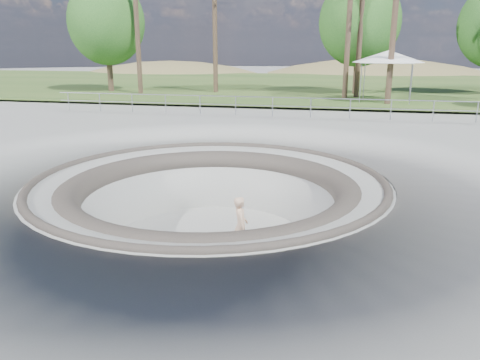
{
  "coord_description": "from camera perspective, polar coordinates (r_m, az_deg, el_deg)",
  "views": [
    {
      "loc": [
        3.71,
        -12.58,
        3.7
      ],
      "look_at": [
        0.81,
        0.45,
        -0.1
      ],
      "focal_mm": 35.0,
      "sensor_mm": 36.0,
      "label": 1
    }
  ],
  "objects": [
    {
      "name": "skate_bowl",
      "position": [
        14.23,
        -3.61,
        -7.01
      ],
      "size": [
        14.0,
        14.0,
        4.1
      ],
      "color": "#A0A09A",
      "rests_on": "ground"
    },
    {
      "name": "safety_railing",
      "position": [
        25.04,
        3.99,
        8.94
      ],
      "size": [
        25.0,
        0.06,
        1.03
      ],
      "color": "#95969D",
      "rests_on": "ground"
    },
    {
      "name": "skateboard",
      "position": [
        13.13,
        0.07,
        -9.06
      ],
      "size": [
        0.77,
        0.34,
        0.08
      ],
      "color": "olive",
      "rests_on": "ground"
    },
    {
      "name": "distant_hills",
      "position": [
        70.57,
        12.55,
        6.76
      ],
      "size": [
        103.2,
        45.0,
        28.6
      ],
      "color": "olive",
      "rests_on": "ground"
    },
    {
      "name": "ground",
      "position": [
        13.63,
        -3.74,
        0.1
      ],
      "size": [
        180.0,
        180.0,
        0.0
      ],
      "primitive_type": "plane",
      "color": "#A0A09A",
      "rests_on": "ground"
    },
    {
      "name": "canopy_white",
      "position": [
        32.52,
        17.64,
        14.14
      ],
      "size": [
        6.38,
        6.38,
        3.24
      ],
      "color": "#95969D",
      "rests_on": "ground"
    },
    {
      "name": "grass_strip",
      "position": [
        46.86,
        8.14,
        11.46
      ],
      "size": [
        180.0,
        36.0,
        0.12
      ],
      "color": "#355722",
      "rests_on": "ground"
    },
    {
      "name": "bushy_tree_mid",
      "position": [
        37.39,
        14.39,
        18.18
      ],
      "size": [
        5.96,
        5.42,
        8.6
      ],
      "color": "brown",
      "rests_on": "ground"
    },
    {
      "name": "skater",
      "position": [
        12.8,
        0.07,
        -5.64
      ],
      "size": [
        0.58,
        0.7,
        1.65
      ],
      "primitive_type": "imported",
      "rotation": [
        0.0,
        0.0,
        1.91
      ],
      "color": "beige",
      "rests_on": "skateboard"
    },
    {
      "name": "bushy_tree_left",
      "position": [
        39.96,
        -15.98,
        18.01
      ],
      "size": [
        6.05,
        5.5,
        8.73
      ],
      "color": "brown",
      "rests_on": "ground"
    }
  ]
}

